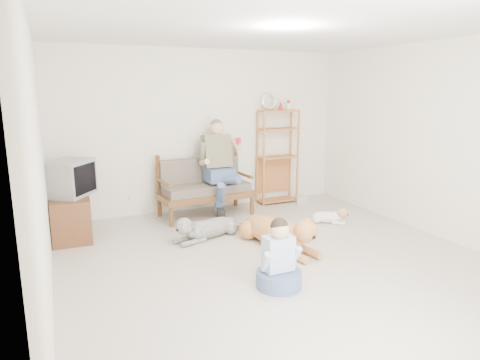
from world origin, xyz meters
name	(u,v)px	position (x,y,z in m)	size (l,w,h in m)	color
floor	(282,264)	(0.00, 0.00, 0.00)	(5.50, 5.50, 0.00)	beige
ceiling	(287,25)	(0.00, 0.00, 2.70)	(5.50, 5.50, 0.00)	white
wall_back	(204,131)	(0.00, 2.75, 1.35)	(5.00, 5.00, 0.00)	silver
wall_left	(39,168)	(-2.50, 0.00, 1.35)	(5.50, 5.50, 0.00)	silver
wall_right	(445,141)	(2.50, 0.00, 1.35)	(5.50, 5.50, 0.00)	silver
loveseat	(204,186)	(-0.14, 2.35, 0.49)	(1.54, 0.80, 0.95)	brown
man	(221,174)	(0.05, 2.10, 0.72)	(0.60, 0.85, 1.38)	#486084
etagere	(277,156)	(1.32, 2.55, 0.87)	(0.75, 0.33, 1.98)	#B47038
book_stack	(301,199)	(1.72, 2.33, 0.06)	(0.20, 0.14, 0.13)	silver
tv_stand	(71,217)	(-2.23, 2.02, 0.30)	(0.53, 0.92, 0.60)	brown
crt_tv	(70,178)	(-2.19, 2.03, 0.85)	(0.73, 0.76, 0.49)	gray
wall_outlet	(133,198)	(-1.25, 2.73, 0.30)	(0.12, 0.02, 0.08)	silver
golden_retriever	(279,232)	(0.25, 0.52, 0.20)	(0.63, 1.61, 0.50)	#C87B45
shaggy_dog	(206,228)	(-0.52, 1.22, 0.15)	(1.20, 0.55, 0.37)	beige
terrier	(331,216)	(1.49, 1.10, 0.11)	(0.57, 0.49, 0.26)	white
child	(279,262)	(-0.32, -0.50, 0.27)	(0.48, 0.48, 0.75)	#486084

